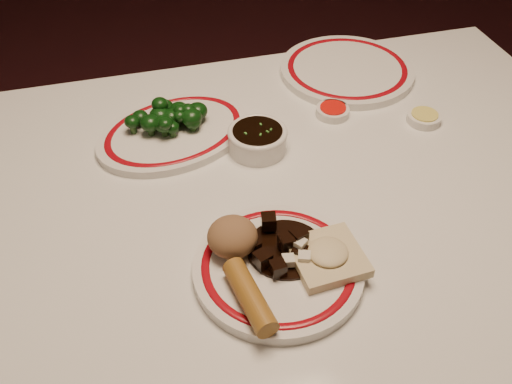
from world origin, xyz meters
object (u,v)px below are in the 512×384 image
at_px(dining_table, 295,232).
at_px(main_plate, 278,268).
at_px(spring_roll, 250,296).
at_px(broccoli_plate, 174,132).
at_px(broccoli_pile, 169,117).
at_px(soy_bowl, 258,140).
at_px(stirfry_heap, 285,247).
at_px(fried_wonton, 328,256).
at_px(rice_mound, 233,237).

bearing_deg(dining_table, main_plate, -117.77).
height_order(spring_roll, broccoli_plate, spring_roll).
height_order(broccoli_pile, soy_bowl, broccoli_pile).
distance_m(spring_roll, stirfry_heap, 0.10).
bearing_deg(fried_wonton, broccoli_pile, 113.34).
relative_size(main_plate, soy_bowl, 2.90).
bearing_deg(broccoli_pile, fried_wonton, -66.66).
distance_m(rice_mound, broccoli_pile, 0.32).
distance_m(main_plate, broccoli_pile, 0.38).
distance_m(stirfry_heap, broccoli_plate, 0.36).
relative_size(dining_table, main_plate, 3.98).
relative_size(stirfry_heap, broccoli_plate, 0.33).
bearing_deg(stirfry_heap, fried_wonton, -29.66).
height_order(rice_mound, stirfry_heap, rice_mound).
bearing_deg(soy_bowl, broccoli_pile, 148.75).
xyz_separation_m(rice_mound, fried_wonton, (0.12, -0.06, -0.02)).
xyz_separation_m(spring_roll, fried_wonton, (0.12, 0.04, -0.01)).
height_order(rice_mound, broccoli_plate, rice_mound).
relative_size(dining_table, soy_bowl, 11.56).
xyz_separation_m(fried_wonton, broccoli_pile, (-0.16, 0.38, 0.01)).
height_order(dining_table, broccoli_plate, broccoli_plate).
xyz_separation_m(main_plate, rice_mound, (-0.05, 0.04, 0.03)).
distance_m(fried_wonton, stirfry_heap, 0.06).
bearing_deg(broccoli_pile, stirfry_heap, -72.50).
relative_size(dining_table, broccoli_plate, 3.44).
relative_size(spring_roll, fried_wonton, 1.11).
height_order(dining_table, stirfry_heap, stirfry_heap).
distance_m(main_plate, fried_wonton, 0.07).
xyz_separation_m(stirfry_heap, soy_bowl, (0.03, 0.26, -0.01)).
xyz_separation_m(main_plate, spring_roll, (-0.06, -0.05, 0.02)).
relative_size(fried_wonton, broccoli_plate, 0.30).
distance_m(rice_mound, soy_bowl, 0.26).
relative_size(main_plate, rice_mound, 4.16).
bearing_deg(main_plate, stirfry_heap, 52.63).
height_order(dining_table, spring_roll, spring_roll).
bearing_deg(dining_table, broccoli_plate, 129.14).
height_order(dining_table, fried_wonton, fried_wonton).
bearing_deg(broccoli_plate, spring_roll, -85.27).
relative_size(stirfry_heap, broccoli_pile, 0.75).
bearing_deg(soy_bowl, broccoli_plate, 150.25).
xyz_separation_m(rice_mound, soy_bowl, (0.10, 0.24, -0.02)).
distance_m(dining_table, broccoli_pile, 0.31).
height_order(main_plate, broccoli_plate, main_plate).
bearing_deg(spring_roll, main_plate, 35.19).
relative_size(spring_roll, broccoli_pile, 0.75).
distance_m(fried_wonton, broccoli_plate, 0.40).
bearing_deg(fried_wonton, rice_mound, 155.41).
distance_m(spring_roll, soy_bowl, 0.35).
bearing_deg(rice_mound, main_plate, -39.28).
height_order(broccoli_plate, soy_bowl, soy_bowl).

